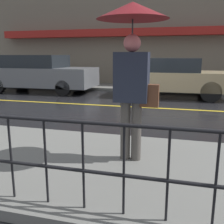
# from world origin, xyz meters

# --- Properties ---
(ground_plane) EXTENTS (80.00, 80.00, 0.00)m
(ground_plane) POSITION_xyz_m (0.00, 0.00, 0.00)
(ground_plane) COLOR black
(sidewalk_near) EXTENTS (28.00, 2.63, 0.12)m
(sidewalk_near) POSITION_xyz_m (0.00, -4.58, 0.06)
(sidewalk_near) COLOR slate
(sidewalk_near) RESTS_ON ground_plane
(sidewalk_far) EXTENTS (28.00, 1.97, 0.12)m
(sidewalk_far) POSITION_xyz_m (0.00, 4.25, 0.06)
(sidewalk_far) COLOR slate
(sidewalk_far) RESTS_ON ground_plane
(lane_marking) EXTENTS (25.20, 0.12, 0.01)m
(lane_marking) POSITION_xyz_m (0.00, 0.00, 0.00)
(lane_marking) COLOR gold
(lane_marking) RESTS_ON ground_plane
(building_storefront) EXTENTS (28.00, 0.85, 6.32)m
(building_storefront) POSITION_xyz_m (0.00, 5.36, 3.13)
(building_storefront) COLOR #706656
(building_storefront) RESTS_ON ground_plane
(railing_foreground) EXTENTS (12.00, 0.04, 0.87)m
(railing_foreground) POSITION_xyz_m (-0.00, -5.64, 0.67)
(railing_foreground) COLOR black
(railing_foreground) RESTS_ON sidewalk_near
(pedestrian) EXTENTS (0.93, 0.93, 2.10)m
(pedestrian) POSITION_xyz_m (0.20, -4.33, 1.70)
(pedestrian) COLOR #4C4742
(pedestrian) RESTS_ON sidewalk_near
(car_grey) EXTENTS (4.76, 1.87, 1.55)m
(car_grey) POSITION_xyz_m (-5.11, 2.34, 0.79)
(car_grey) COLOR slate
(car_grey) RESTS_ON ground_plane
(car_tan) EXTENTS (3.98, 1.89, 1.45)m
(car_tan) POSITION_xyz_m (0.53, 2.34, 0.75)
(car_tan) COLOR tan
(car_tan) RESTS_ON ground_plane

